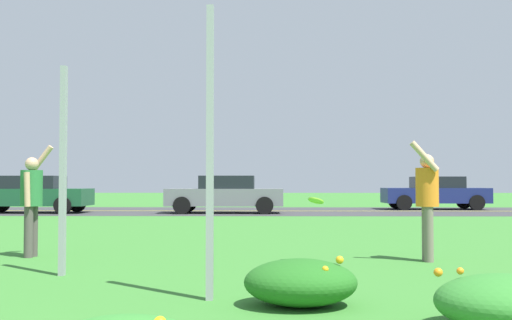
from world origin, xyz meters
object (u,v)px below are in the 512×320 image
object	(u,v)px
sign_post_by_roadside	(210,152)
frisbee_lime	(316,201)
sign_post_near_path	(63,170)
person_thrower_green_shirt	(32,197)
person_catcher_orange_shirt	(427,197)
car_navy_center_left	(435,193)
car_gray_center_right	(225,194)
car_dark_green_rightmost	(32,194)

from	to	relation	value
sign_post_by_roadside	frisbee_lime	xyz separation A→B (m)	(1.29, 2.95, -0.58)
sign_post_near_path	person_thrower_green_shirt	size ratio (longest dim) A/B	1.49
sign_post_near_path	person_catcher_orange_shirt	distance (m)	5.25
frisbee_lime	person_thrower_green_shirt	bearing A→B (deg)	172.29
person_thrower_green_shirt	frisbee_lime	world-z (taller)	person_thrower_green_shirt
person_thrower_green_shirt	car_navy_center_left	xyz separation A→B (m)	(11.15, 18.00, -0.21)
frisbee_lime	car_navy_center_left	distance (m)	19.77
sign_post_by_roadside	sign_post_near_path	bearing A→B (deg)	141.63
person_catcher_orange_shirt	car_navy_center_left	world-z (taller)	person_catcher_orange_shirt
person_catcher_orange_shirt	frisbee_lime	size ratio (longest dim) A/B	7.21
sign_post_by_roadside	car_navy_center_left	size ratio (longest dim) A/B	0.66
person_thrower_green_shirt	car_gray_center_right	xyz separation A→B (m)	(2.08, 14.40, -0.21)
sign_post_near_path	car_dark_green_rightmost	size ratio (longest dim) A/B	0.59
car_dark_green_rightmost	sign_post_by_roadside	bearing A→B (deg)	-64.18
car_navy_center_left	sign_post_near_path	bearing A→B (deg)	-116.64
sign_post_by_roadside	car_dark_green_rightmost	bearing A→B (deg)	115.82
sign_post_near_path	person_thrower_green_shirt	distance (m)	2.29
sign_post_near_path	car_gray_center_right	size ratio (longest dim) A/B	0.59
sign_post_near_path	person_catcher_orange_shirt	size ratio (longest dim) A/B	1.48
sign_post_by_roadside	person_catcher_orange_shirt	bearing A→B (deg)	46.59
car_gray_center_right	sign_post_near_path	bearing A→B (deg)	-93.29
sign_post_near_path	car_dark_green_rightmost	bearing A→B (deg)	112.15
sign_post_by_roadside	car_navy_center_left	distance (m)	23.00
car_dark_green_rightmost	person_catcher_orange_shirt	bearing A→B (deg)	-51.79
car_dark_green_rightmost	car_gray_center_right	bearing A→B (deg)	0.00
person_catcher_orange_shirt	car_dark_green_rightmost	xyz separation A→B (m)	(-11.66, 14.81, -0.23)
person_catcher_orange_shirt	car_navy_center_left	size ratio (longest dim) A/B	0.40
sign_post_by_roadside	person_catcher_orange_shirt	size ratio (longest dim) A/B	1.66
sign_post_near_path	frisbee_lime	bearing A→B (deg)	21.96
frisbee_lime	car_gray_center_right	bearing A→B (deg)	99.03
person_catcher_orange_shirt	car_dark_green_rightmost	distance (m)	18.85
sign_post_by_roadside	car_dark_green_rightmost	xyz separation A→B (m)	(-8.69, 17.96, -0.75)
sign_post_by_roadside	car_gray_center_right	bearing A→B (deg)	93.48
sign_post_near_path	car_navy_center_left	bearing A→B (deg)	63.36
sign_post_by_roadside	car_gray_center_right	world-z (taller)	sign_post_by_roadside
frisbee_lime	sign_post_near_path	bearing A→B (deg)	-158.04
frisbee_lime	sign_post_by_roadside	bearing A→B (deg)	-113.65
car_gray_center_right	car_navy_center_left	bearing A→B (deg)	21.66
sign_post_near_path	sign_post_by_roadside	distance (m)	2.60
car_gray_center_right	car_dark_green_rightmost	bearing A→B (deg)	180.00
person_thrower_green_shirt	person_catcher_orange_shirt	distance (m)	6.16
sign_post_near_path	sign_post_by_roadside	world-z (taller)	sign_post_by_roadside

